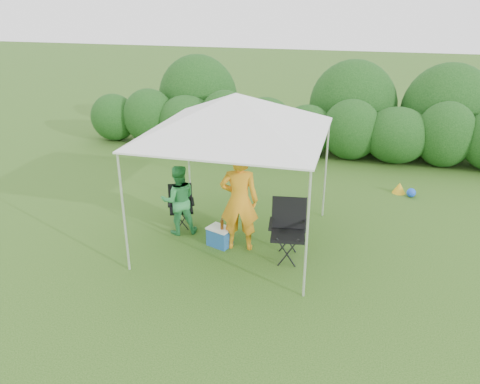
% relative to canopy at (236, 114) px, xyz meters
% --- Properties ---
extents(ground, '(70.00, 70.00, 0.00)m').
position_rel_canopy_xyz_m(ground, '(0.00, -0.50, -2.46)').
color(ground, '#38601E').
extents(hedge, '(12.75, 1.53, 1.80)m').
position_rel_canopy_xyz_m(hedge, '(0.16, 5.50, -1.64)').
color(hedge, '#1C4A17').
rests_on(hedge, ground).
extents(canopy, '(3.10, 3.10, 2.83)m').
position_rel_canopy_xyz_m(canopy, '(0.00, 0.00, 0.00)').
color(canopy, silver).
rests_on(canopy, ground).
extents(chair_right, '(0.73, 0.68, 1.08)m').
position_rel_canopy_xyz_m(chair_right, '(1.05, -0.35, -1.85)').
color(chair_right, black).
rests_on(chair_right, ground).
extents(chair_left, '(0.64, 0.62, 0.85)m').
position_rel_canopy_xyz_m(chair_left, '(-1.26, 0.35, -1.98)').
color(chair_left, black).
rests_on(chair_left, ground).
extents(man, '(0.77, 0.57, 1.91)m').
position_rel_canopy_xyz_m(man, '(0.13, -0.27, -1.51)').
color(man, orange).
rests_on(man, ground).
extents(woman, '(0.85, 0.79, 1.41)m').
position_rel_canopy_xyz_m(woman, '(-1.16, 0.01, -1.76)').
color(woman, green).
rests_on(woman, ground).
extents(cooler, '(0.52, 0.45, 0.37)m').
position_rel_canopy_xyz_m(cooler, '(-0.24, -0.29, -2.28)').
color(cooler, '#215698').
rests_on(cooler, ground).
extents(bottle, '(0.06, 0.06, 0.22)m').
position_rel_canopy_xyz_m(bottle, '(-0.18, -0.33, -1.98)').
color(bottle, '#592D0C').
rests_on(bottle, cooler).
extents(lawn_toy, '(0.52, 0.44, 0.26)m').
position_rel_canopy_xyz_m(lawn_toy, '(3.21, 3.18, -2.34)').
color(lawn_toy, gold).
rests_on(lawn_toy, ground).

